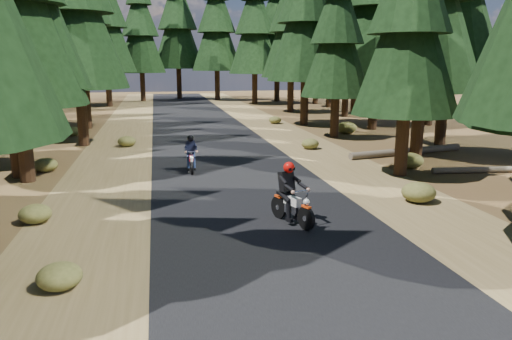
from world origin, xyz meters
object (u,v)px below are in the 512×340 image
Objects in this scene: log_near at (407,151)px; rider_follow at (191,160)px; rider_lead at (292,204)px; log_far at (482,170)px.

rider_follow is at bearing 177.19° from log_near.
log_far is at bearing -174.14° from rider_lead.
log_near is 1.58× the size of log_far.
log_near is 10.01m from rider_follow.
log_near reaches higher than log_far.
log_far is 2.06× the size of rider_lead.
rider_follow is at bearing 174.38° from log_far.
log_far is 2.46× the size of rider_follow.
log_far is 11.06m from rider_follow.
rider_lead is (-8.70, -4.49, 0.42)m from log_far.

